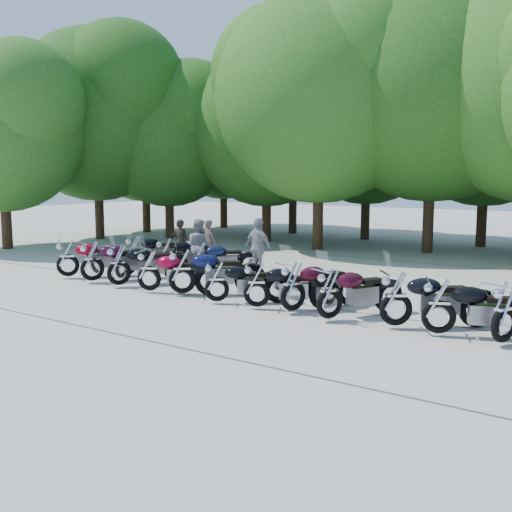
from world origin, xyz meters
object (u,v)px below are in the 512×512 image
Objects in this scene: motorcycle_5 at (217,280)px; motorcycle_12 at (135,250)px; motorcycle_11 at (504,310)px; motorcycle_2 at (119,263)px; motorcycle_7 at (293,285)px; rider_1 at (198,246)px; motorcycle_3 at (149,269)px; motorcycle_8 at (330,292)px; motorcycle_1 at (92,260)px; rider_3 at (209,242)px; motorcycle_6 at (257,283)px; motorcycle_9 at (396,297)px; rider_0 at (181,242)px; motorcycle_10 at (439,304)px; motorcycle_14 at (200,257)px; motorcycle_13 at (166,254)px; rider_2 at (258,247)px; motorcycle_4 at (182,270)px; motorcycle_0 at (68,257)px.

motorcycle_12 is at bearing 26.19° from motorcycle_5.
motorcycle_2 is at bearing 21.91° from motorcycle_11.
motorcycle_7 is 1.36× the size of rider_1.
motorcycle_12 is at bearing 10.22° from motorcycle_11.
motorcycle_3 is 1.00× the size of motorcycle_8.
motorcycle_5 is 0.91× the size of motorcycle_8.
motorcycle_1 is 4.94m from rider_3.
motorcycle_1 is 1.54× the size of rider_3.
motorcycle_6 is (3.52, 0.02, -0.03)m from motorcycle_3.
motorcycle_9 is 1.00× the size of motorcycle_11.
motorcycle_7 is 1.46× the size of rider_0.
rider_0 is at bearing 45.44° from motorcycle_10.
rider_3 is at bearing -13.84° from motorcycle_14.
rider_3 is at bearing -15.44° from motorcycle_7.
rider_3 is (-7.52, 5.12, 0.14)m from motorcycle_8.
motorcycle_10 is 10.02m from motorcycle_13.
motorcycle_3 is 1.02× the size of motorcycle_13.
rider_3 is (-8.94, 4.89, 0.12)m from motorcycle_9.
motorcycle_3 is at bearing 61.43° from motorcycle_6.
motorcycle_8 is at bearing 60.41° from motorcycle_9.
rider_3 reaches higher than motorcycle_7.
motorcycle_13 is at bearing 19.20° from motorcycle_5.
rider_3 is (-2.98, 1.24, -0.13)m from rider_2.
rider_2 reaches higher than motorcycle_11.
rider_1 reaches higher than motorcycle_7.
motorcycle_13 is at bearing 107.38° from rider_0.
motorcycle_3 is at bearing 88.66° from rider_2.
rider_0 is at bearing 9.32° from motorcycle_3.
motorcycle_1 is at bearing 66.76° from motorcycle_10.
motorcycle_2 is 1.07× the size of motorcycle_12.
motorcycle_5 is at bearing 53.95° from motorcycle_9.
motorcycle_11 is at bearing -152.31° from motorcycle_14.
rider_0 is at bearing 8.79° from motorcycle_14.
motorcycle_3 is 5.00m from rider_0.
motorcycle_14 is at bearing 31.96° from motorcycle_9.
motorcycle_4 is 1.15× the size of motorcycle_14.
motorcycle_10 is (10.29, -0.07, -0.04)m from motorcycle_1.
motorcycle_2 is at bearing 22.14° from motorcycle_7.
motorcycle_8 is at bearing -168.78° from motorcycle_7.
motorcycle_3 is at bearing -155.58° from motorcycle_1.
motorcycle_5 is 4.91m from rider_1.
rider_2 is at bearing -101.49° from motorcycle_0.
motorcycle_8 reaches higher than motorcycle_14.
rider_0 is at bearing 28.33° from motorcycle_9.
motorcycle_3 is 5.45m from rider_3.
motorcycle_12 is (-6.82, 2.63, 0.02)m from motorcycle_6.
motorcycle_2 reaches higher than motorcycle_9.
motorcycle_7 is 6.48m from rider_1.
motorcycle_1 is 1.33× the size of rider_2.
rider_1 is (-1.15, 3.40, 0.22)m from motorcycle_3.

